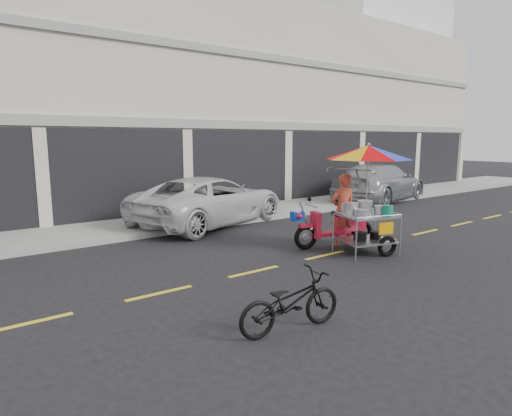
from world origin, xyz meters
TOP-DOWN VIEW (x-y plane):
  - ground at (0.00, 0.00)m, footprint 90.00×90.00m
  - sidewalk at (0.00, 5.50)m, footprint 45.00×3.00m
  - shophouse_block at (2.82, 10.59)m, footprint 36.00×8.11m
  - centerline at (0.00, 0.00)m, footprint 42.00×0.10m
  - white_pickup at (-0.19, 4.67)m, footprint 5.75×3.91m
  - silver_pickup at (8.01, 4.64)m, footprint 5.76×3.30m
  - near_bicycle at (-3.18, -2.41)m, footprint 1.63×0.75m
  - food_vendor_rig at (0.90, -0.11)m, footprint 2.48×2.46m

SIDE VIEW (x-z plane):
  - ground at x=0.00m, z-range 0.00..0.00m
  - centerline at x=0.00m, z-range 0.00..0.01m
  - sidewalk at x=0.00m, z-range 0.00..0.15m
  - near_bicycle at x=-3.18m, z-range 0.00..0.82m
  - white_pickup at x=-0.19m, z-range 0.00..1.46m
  - silver_pickup at x=8.01m, z-range 0.00..1.57m
  - food_vendor_rig at x=0.90m, z-range 0.32..2.84m
  - shophouse_block at x=2.82m, z-range -0.96..9.44m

